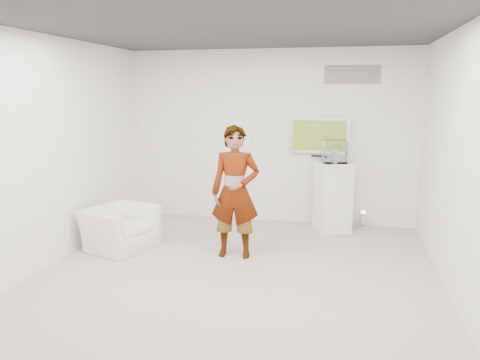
{
  "coord_description": "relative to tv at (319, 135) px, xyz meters",
  "views": [
    {
      "loc": [
        1.26,
        -5.58,
        2.27
      ],
      "look_at": [
        -0.12,
        0.6,
        1.08
      ],
      "focal_mm": 35.0,
      "sensor_mm": 36.0,
      "label": 1
    }
  ],
  "objects": [
    {
      "name": "wii_remote",
      "position": [
        -0.78,
        -1.73,
        0.1
      ],
      "size": [
        0.08,
        0.14,
        0.03
      ],
      "primitive_type": "cube",
      "rotation": [
        0.0,
        0.0,
        0.31
      ],
      "color": "white",
      "rests_on": "person"
    },
    {
      "name": "tv",
      "position": [
        0.0,
        0.0,
        0.0
      ],
      "size": [
        1.0,
        0.08,
        0.6
      ],
      "primitive_type": "cube",
      "color": "silver",
      "rests_on": "room"
    },
    {
      "name": "logo_decal",
      "position": [
        0.5,
        0.04,
        1.0
      ],
      "size": [
        0.9,
        0.02,
        0.3
      ],
      "primitive_type": "cube",
      "color": "slate",
      "rests_on": "room"
    },
    {
      "name": "vitrine",
      "position": [
        0.27,
        -0.37,
        -0.22
      ],
      "size": [
        0.43,
        0.43,
        0.37
      ],
      "primitive_type": "cube",
      "rotation": [
        0.0,
        0.0,
        0.19
      ],
      "color": "white",
      "rests_on": "pedestal"
    },
    {
      "name": "person",
      "position": [
        -1.02,
        -1.9,
        -0.63
      ],
      "size": [
        0.7,
        0.49,
        1.83
      ],
      "primitive_type": "imported",
      "rotation": [
        0.0,
        0.0,
        0.08
      ],
      "color": "silver",
      "rests_on": "room"
    },
    {
      "name": "floor_uplight",
      "position": [
        0.78,
        -0.1,
        -1.4
      ],
      "size": [
        0.19,
        0.19,
        0.29
      ],
      "primitive_type": "cylinder",
      "rotation": [
        0.0,
        0.0,
        -0.03
      ],
      "color": "white",
      "rests_on": "room"
    },
    {
      "name": "room",
      "position": [
        -0.85,
        -2.45,
        -0.05
      ],
      "size": [
        5.01,
        5.01,
        3.0
      ],
      "color": "#A6A298",
      "rests_on": "ground"
    },
    {
      "name": "console",
      "position": [
        0.27,
        -0.37,
        -0.29
      ],
      "size": [
        0.1,
        0.17,
        0.23
      ],
      "primitive_type": "cube",
      "rotation": [
        0.0,
        0.0,
        0.32
      ],
      "color": "white",
      "rests_on": "pedestal"
    },
    {
      "name": "pedestal",
      "position": [
        0.27,
        -0.37,
        -0.98
      ],
      "size": [
        0.73,
        0.73,
        1.14
      ],
      "primitive_type": "cube",
      "rotation": [
        0.0,
        0.0,
        0.41
      ],
      "color": "white",
      "rests_on": "room"
    },
    {
      "name": "armchair",
      "position": [
        -2.76,
        -1.96,
        -1.24
      ],
      "size": [
        1.09,
        1.16,
        0.62
      ],
      "primitive_type": "imported",
      "rotation": [
        0.0,
        0.0,
        1.25
      ],
      "color": "silver",
      "rests_on": "room"
    }
  ]
}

